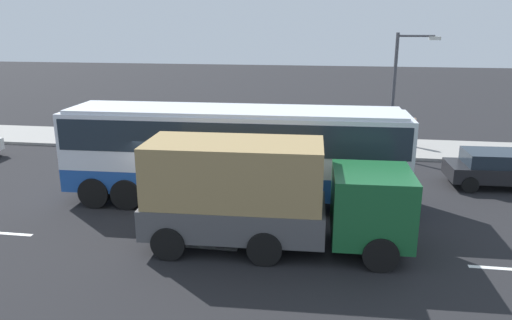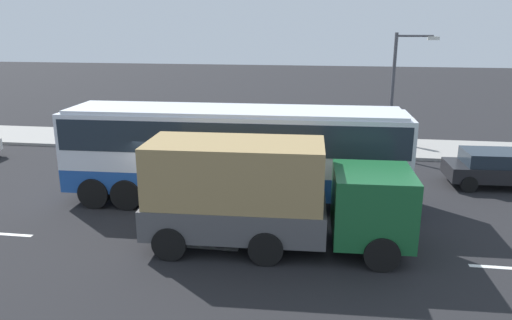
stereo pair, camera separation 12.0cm
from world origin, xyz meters
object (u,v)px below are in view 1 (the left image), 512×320
at_px(coach_bus, 234,145).
at_px(pedestrian_near_curb, 364,132).
at_px(pedestrian_at_crossing, 414,130).
at_px(street_lamp, 399,85).
at_px(car_black_sedan, 504,168).
at_px(cargo_truck, 267,193).

bearing_deg(coach_bus, pedestrian_near_curb, 56.01).
bearing_deg(pedestrian_at_crossing, street_lamp, 47.93).
bearing_deg(car_black_sedan, coach_bus, -164.55).
bearing_deg(pedestrian_at_crossing, cargo_truck, 54.40).
bearing_deg(street_lamp, pedestrian_at_crossing, 57.93).
distance_m(coach_bus, cargo_truck, 3.90).
distance_m(pedestrian_at_crossing, street_lamp, 3.32).
bearing_deg(coach_bus, cargo_truck, -66.21).
distance_m(cargo_truck, street_lamp, 11.82).
bearing_deg(cargo_truck, coach_bus, 113.31).
bearing_deg(car_black_sedan, pedestrian_at_crossing, 112.78).
relative_size(coach_bus, pedestrian_near_curb, 7.76).
xyz_separation_m(coach_bus, street_lamp, (6.49, 7.13, 1.40)).
bearing_deg(pedestrian_near_curb, cargo_truck, -28.12).
height_order(car_black_sedan, pedestrian_near_curb, pedestrian_near_curb).
distance_m(coach_bus, street_lamp, 9.74).
xyz_separation_m(car_black_sedan, street_lamp, (-3.78, 3.83, 2.78)).
height_order(cargo_truck, street_lamp, street_lamp).
height_order(coach_bus, pedestrian_at_crossing, coach_bus).
distance_m(pedestrian_near_curb, street_lamp, 3.02).
bearing_deg(cargo_truck, car_black_sedan, 36.13).
height_order(cargo_truck, pedestrian_at_crossing, cargo_truck).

